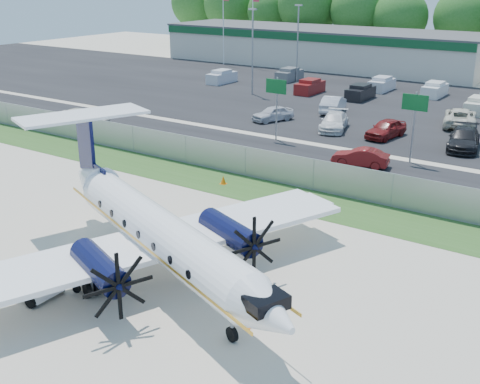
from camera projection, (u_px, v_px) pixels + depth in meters
The scene contains 26 objects.
ground at pixel (163, 281), 26.12m from camera, with size 170.00×170.00×0.00m, color beige.
grass_verge at pixel (297, 200), 35.46m from camera, with size 170.00×4.00×0.02m, color #2D561E.
access_road at pixel (347, 169), 40.90m from camera, with size 170.00×8.00×0.02m, color black.
parking_lot at pixel (440, 113), 57.25m from camera, with size 170.00×32.00×0.02m, color black.
perimeter_fence at pixel (313, 175), 36.67m from camera, with size 120.00×0.06×1.99m.
building_west at pixel (320, 47), 86.08m from camera, with size 46.40×12.40×5.24m.
sign_left at pixel (276, 95), 46.92m from camera, with size 1.80×0.26×5.00m.
sign_mid at pixel (414, 112), 41.13m from camera, with size 1.80×0.26×5.00m.
flagpole_west at pixel (224, 25), 85.88m from camera, with size 1.06×0.12×10.00m.
flagpole_east at pixel (253, 26), 83.25m from camera, with size 1.06×0.12×10.00m.
light_pole_nw at pixel (253, 46), 64.42m from camera, with size 0.90×0.35×9.09m.
light_pole_sw at pixel (298, 38), 72.20m from camera, with size 0.90×0.35×9.09m.
aircraft at pixel (157, 231), 25.63m from camera, with size 18.80×18.28×5.81m.
pushback_tug at pixel (32, 282), 24.77m from camera, with size 2.36×1.71×1.26m.
baggage_cart_far at pixel (97, 278), 25.36m from camera, with size 2.24×1.81×1.02m.
cone_nose at pixel (249, 321), 22.69m from camera, with size 0.33×0.33×0.47m.
cone_starboard_wing at pixel (223, 180), 38.01m from camera, with size 0.39×0.39×0.55m.
road_car_west at pixel (84, 127), 52.01m from camera, with size 2.01×4.98×1.70m, color beige.
road_car_mid at pixel (360, 166), 41.62m from camera, with size 1.35×3.88×1.28m, color maroon.
parked_car_a at pixel (273, 121), 54.32m from camera, with size 1.59×3.96×1.35m, color silver.
parked_car_b at pixel (334, 130), 51.22m from camera, with size 2.03×5.00×1.45m, color silver.
parked_car_c at pixel (385, 138), 48.79m from camera, with size 1.77×4.41×1.50m, color maroon.
parked_car_d at pixel (463, 149), 45.70m from camera, with size 2.19×5.38×1.56m, color black.
parked_car_f at pixel (333, 112), 57.63m from camera, with size 1.70×4.87×1.61m, color silver.
parked_car_g at pixel (459, 126), 52.50m from camera, with size 2.63×5.70×1.58m, color beige.
far_parking_rows at pixel (454, 104), 61.14m from camera, with size 56.00×10.00×1.60m, color gray, non-canonical shape.
Camera 1 is at (15.78, -17.35, 12.60)m, focal length 45.00 mm.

